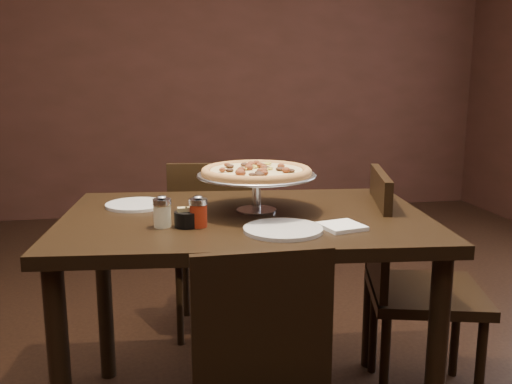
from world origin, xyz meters
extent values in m
cube|color=#311A13|center=(0.00, 3.51, 1.40)|extent=(6.00, 0.02, 2.80)
cube|color=black|center=(0.02, 0.01, 0.81)|extent=(1.42, 1.03, 0.04)
cylinder|color=black|center=(0.58, -0.43, 0.39)|extent=(0.07, 0.07, 0.79)
cylinder|color=black|center=(-0.54, 0.45, 0.39)|extent=(0.07, 0.07, 0.79)
cylinder|color=black|center=(0.66, 0.32, 0.39)|extent=(0.07, 0.07, 0.79)
cylinder|color=#ACADB3|center=(0.07, 0.05, 0.84)|extent=(0.15, 0.15, 0.01)
cylinder|color=#ACADB3|center=(0.07, 0.05, 0.90)|extent=(0.03, 0.03, 0.12)
cylinder|color=#ACADB3|center=(0.07, 0.05, 0.97)|extent=(0.11, 0.11, 0.01)
cylinder|color=#99999E|center=(0.07, 0.05, 0.97)|extent=(0.43, 0.43, 0.01)
torus|color=#99999E|center=(0.07, 0.05, 0.97)|extent=(0.45, 0.45, 0.01)
cylinder|color=olive|center=(0.07, 0.05, 0.98)|extent=(0.40, 0.40, 0.01)
torus|color=olive|center=(0.07, 0.05, 0.99)|extent=(0.42, 0.42, 0.03)
cylinder|color=#D4B874|center=(0.07, 0.05, 0.99)|extent=(0.34, 0.34, 0.01)
cylinder|color=#FAF5C2|center=(-0.28, -0.10, 0.87)|extent=(0.06, 0.06, 0.08)
cylinder|color=#ACADB3|center=(-0.28, -0.10, 0.92)|extent=(0.06, 0.06, 0.02)
ellipsoid|color=#ACADB3|center=(-0.28, -0.10, 0.94)|extent=(0.03, 0.03, 0.01)
cylinder|color=#9B1C0E|center=(-0.16, -0.13, 0.87)|extent=(0.06, 0.06, 0.08)
cylinder|color=#ACADB3|center=(-0.16, -0.13, 0.92)|extent=(0.06, 0.06, 0.02)
ellipsoid|color=#ACADB3|center=(-0.16, -0.13, 0.94)|extent=(0.03, 0.03, 0.01)
cylinder|color=black|center=(-0.20, -0.12, 0.86)|extent=(0.09, 0.09, 0.05)
cube|color=tan|center=(-0.22, -0.12, 0.87)|extent=(0.03, 0.03, 0.06)
cube|color=tan|center=(-0.19, -0.12, 0.87)|extent=(0.03, 0.03, 0.06)
cube|color=white|center=(0.31, -0.24, 0.84)|extent=(0.16, 0.16, 0.01)
cylinder|color=silver|center=(-0.38, 0.23, 0.84)|extent=(0.24, 0.24, 0.01)
cylinder|color=silver|center=(0.10, -0.24, 0.84)|extent=(0.26, 0.26, 0.01)
cone|color=#ACADB3|center=(0.17, -0.01, 0.98)|extent=(0.15, 0.15, 0.00)
cylinder|color=black|center=(0.17, -0.01, 0.98)|extent=(0.10, 0.09, 0.02)
cube|color=black|center=(0.01, 0.84, 0.44)|extent=(0.50, 0.50, 0.04)
cube|color=black|center=(-0.02, 0.65, 0.70)|extent=(0.43, 0.10, 0.45)
cylinder|color=black|center=(0.21, 0.99, 0.21)|extent=(0.04, 0.04, 0.42)
cylinder|color=black|center=(-0.14, 1.05, 0.21)|extent=(0.04, 0.04, 0.42)
cylinder|color=black|center=(0.15, 0.64, 0.21)|extent=(0.04, 0.04, 0.42)
cylinder|color=black|center=(-0.19, 0.70, 0.21)|extent=(0.04, 0.04, 0.42)
cube|color=black|center=(-0.02, -0.54, 0.66)|extent=(0.41, 0.03, 0.42)
cube|color=black|center=(0.78, 0.03, 0.46)|extent=(0.55, 0.55, 0.04)
cube|color=black|center=(0.58, 0.09, 0.73)|extent=(0.15, 0.44, 0.47)
cylinder|color=black|center=(0.90, -0.19, 0.22)|extent=(0.04, 0.04, 0.44)
cylinder|color=black|center=(1.00, 0.16, 0.22)|extent=(0.04, 0.04, 0.44)
cylinder|color=black|center=(0.55, -0.09, 0.22)|extent=(0.04, 0.04, 0.44)
cylinder|color=black|center=(0.65, 0.26, 0.22)|extent=(0.04, 0.04, 0.44)
camera|label=1|loc=(-0.33, -2.00, 1.34)|focal=40.00mm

